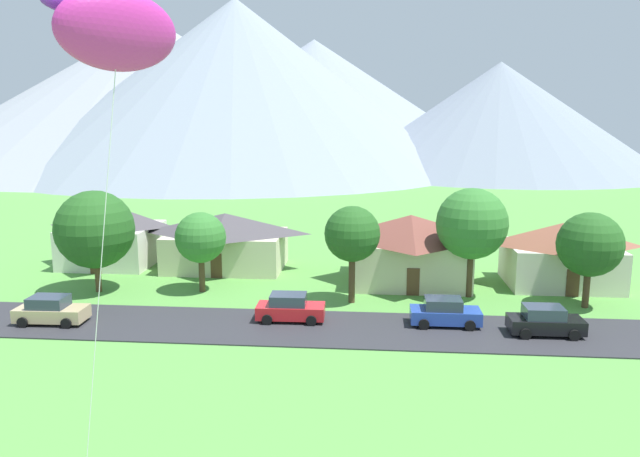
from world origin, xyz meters
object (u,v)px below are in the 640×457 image
(parked_car_tan_mid_east, at_px, (51,310))
(kite_flyer_with_kite, at_px, (116,42))
(parked_car_black_west_end, at_px, (545,321))
(tree_left_of_center, at_px, (201,238))
(tree_near_right, at_px, (95,229))
(parked_car_red_east_end, at_px, (290,308))
(house_rightmost, at_px, (226,240))
(tree_near_left, at_px, (590,245))
(house_left_center, at_px, (112,233))
(tree_right_of_center, at_px, (472,224))
(parked_car_blue_mid_west, at_px, (445,312))
(tree_center, at_px, (352,234))
(house_leftmost, at_px, (410,247))
(house_right_center, at_px, (561,253))

(parked_car_tan_mid_east, bearing_deg, kite_flyer_with_kite, -55.53)
(parked_car_black_west_end, bearing_deg, tree_left_of_center, 162.42)
(tree_near_right, height_order, parked_car_red_east_end, tree_near_right)
(tree_left_of_center, bearing_deg, house_rightmost, 89.24)
(tree_near_right, bearing_deg, parked_car_tan_mid_east, -87.76)
(tree_near_right, bearing_deg, kite_flyer_with_kite, -62.59)
(tree_near_left, height_order, parked_car_red_east_end, tree_near_left)
(tree_near_left, bearing_deg, house_left_center, 166.18)
(tree_left_of_center, xyz_separation_m, tree_right_of_center, (19.18, 0.37, 1.26))
(tree_near_left, height_order, parked_car_blue_mid_west, tree_near_left)
(tree_center, bearing_deg, parked_car_blue_mid_west, -36.52)
(tree_near_left, xyz_separation_m, tree_right_of_center, (-7.38, 1.79, 0.97))
(parked_car_tan_mid_east, bearing_deg, house_leftmost, 27.86)
(parked_car_black_west_end, relative_size, parked_car_tan_mid_east, 1.00)
(house_leftmost, relative_size, parked_car_tan_mid_east, 2.17)
(parked_car_black_west_end, bearing_deg, tree_center, 154.64)
(tree_near_right, bearing_deg, tree_right_of_center, 2.28)
(tree_near_left, relative_size, kite_flyer_with_kite, 0.42)
(parked_car_black_west_end, bearing_deg, house_left_center, 155.64)
(house_rightmost, bearing_deg, parked_car_tan_mid_east, -116.59)
(tree_left_of_center, bearing_deg, tree_near_left, -3.06)
(house_leftmost, distance_m, tree_left_of_center, 15.87)
(tree_center, bearing_deg, tree_left_of_center, 171.28)
(tree_right_of_center, xyz_separation_m, tree_near_right, (-26.71, -1.06, -0.64))
(house_left_center, height_order, tree_near_right, tree_near_right)
(house_right_center, relative_size, parked_car_blue_mid_west, 2.02)
(house_leftmost, distance_m, house_left_center, 25.52)
(house_leftmost, xyz_separation_m, tree_right_of_center, (3.93, -3.81, 2.55))
(house_leftmost, height_order, tree_near_right, tree_near_right)
(tree_center, bearing_deg, house_left_center, 156.19)
(house_left_center, relative_size, tree_center, 1.17)
(house_left_center, height_order, parked_car_black_west_end, house_left_center)
(house_leftmost, bearing_deg, parked_car_tan_mid_east, -152.14)
(tree_right_of_center, height_order, tree_near_right, tree_right_of_center)
(tree_near_right, relative_size, parked_car_black_west_end, 1.76)
(house_right_center, xyz_separation_m, house_rightmost, (-26.39, 2.89, -0.05))
(house_leftmost, distance_m, parked_car_black_west_end, 13.45)
(tree_right_of_center, xyz_separation_m, parked_car_red_east_end, (-11.88, -6.32, -4.38))
(house_leftmost, xyz_separation_m, house_rightmost, (-15.16, 2.78, -0.27))
(tree_near_left, relative_size, tree_right_of_center, 0.83)
(parked_car_black_west_end, xyz_separation_m, kite_flyer_with_kite, (-15.86, -20.67, 13.29))
(tree_near_left, height_order, tree_center, tree_center)
(tree_left_of_center, height_order, parked_car_black_west_end, tree_left_of_center)
(tree_center, distance_m, tree_right_of_center, 8.48)
(tree_center, height_order, parked_car_black_west_end, tree_center)
(house_right_center, bearing_deg, kite_flyer_with_kite, -122.11)
(tree_near_left, bearing_deg, parked_car_tan_mid_east, -169.45)
(tree_left_of_center, bearing_deg, house_right_center, 8.74)
(house_left_center, bearing_deg, tree_near_right, -73.15)
(tree_near_left, bearing_deg, house_rightmost, 162.43)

